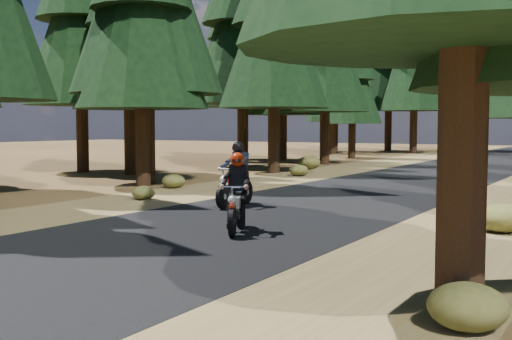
# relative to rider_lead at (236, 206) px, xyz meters

# --- Properties ---
(ground) EXTENTS (120.00, 120.00, 0.00)m
(ground) POSITION_rel_rider_lead_xyz_m (-0.63, 0.33, -0.53)
(ground) COLOR #412C17
(ground) RESTS_ON ground
(road) EXTENTS (6.00, 100.00, 0.01)m
(road) POSITION_rel_rider_lead_xyz_m (-0.63, 5.33, -0.52)
(road) COLOR black
(road) RESTS_ON ground
(shoulder_l) EXTENTS (3.20, 100.00, 0.01)m
(shoulder_l) POSITION_rel_rider_lead_xyz_m (-5.23, 5.33, -0.52)
(shoulder_l) COLOR brown
(shoulder_l) RESTS_ON ground
(shoulder_r) EXTENTS (3.20, 100.00, 0.01)m
(shoulder_r) POSITION_rel_rider_lead_xyz_m (3.97, 5.33, -0.52)
(shoulder_r) COLOR brown
(shoulder_r) RESTS_ON ground
(pine_forest) EXTENTS (34.59, 55.08, 16.32)m
(pine_forest) POSITION_rel_rider_lead_xyz_m (-0.65, 21.38, 7.37)
(pine_forest) COLOR black
(pine_forest) RESTS_ON ground
(understory_shrubs) EXTENTS (13.88, 31.85, 0.65)m
(understory_shrubs) POSITION_rel_rider_lead_xyz_m (0.73, 8.15, -0.26)
(understory_shrubs) COLOR #474C1E
(understory_shrubs) RESTS_ON ground
(rider_lead) EXTENTS (1.20, 1.81, 1.56)m
(rider_lead) POSITION_rel_rider_lead_xyz_m (0.00, 0.00, 0.00)
(rider_lead) COLOR beige
(rider_lead) RESTS_ON road
(rider_follow) EXTENTS (0.67, 1.90, 1.67)m
(rider_follow) POSITION_rel_rider_lead_xyz_m (-2.17, 3.39, 0.04)
(rider_follow) COLOR #96140A
(rider_follow) RESTS_ON road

